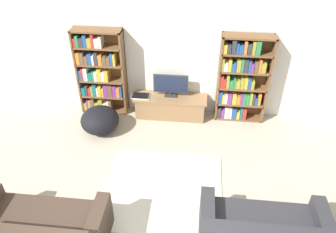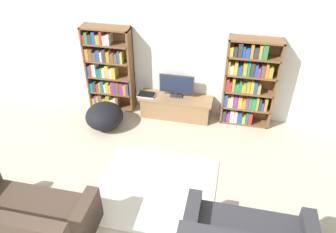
{
  "view_description": "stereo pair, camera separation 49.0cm",
  "coord_description": "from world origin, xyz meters",
  "px_view_note": "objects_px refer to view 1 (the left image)",
  "views": [
    {
      "loc": [
        0.46,
        -1.62,
        3.93
      ],
      "look_at": [
        -0.03,
        2.92,
        0.7
      ],
      "focal_mm": 35.0,
      "sensor_mm": 36.0,
      "label": 1
    },
    {
      "loc": [
        0.94,
        -1.54,
        3.93
      ],
      "look_at": [
        -0.03,
        2.92,
        0.7
      ],
      "focal_mm": 35.0,
      "sensor_mm": 36.0,
      "label": 2
    }
  ],
  "objects_px": {
    "tv_stand": "(170,106)",
    "laptop": "(141,96)",
    "bookshelf_left": "(100,73)",
    "beanbag_ottoman": "(100,120)",
    "bookshelf_right": "(241,80)",
    "television": "(171,85)"
  },
  "relations": [
    {
      "from": "tv_stand",
      "to": "laptop",
      "type": "xyz_separation_m",
      "value": [
        -0.6,
        -0.04,
        0.24
      ]
    },
    {
      "from": "bookshelf_left",
      "to": "tv_stand",
      "type": "distance_m",
      "value": 1.57
    },
    {
      "from": "bookshelf_left",
      "to": "laptop",
      "type": "bearing_deg",
      "value": -9.55
    },
    {
      "from": "bookshelf_left",
      "to": "beanbag_ottoman",
      "type": "bearing_deg",
      "value": -79.07
    },
    {
      "from": "tv_stand",
      "to": "beanbag_ottoman",
      "type": "bearing_deg",
      "value": -153.49
    },
    {
      "from": "bookshelf_right",
      "to": "bookshelf_left",
      "type": "bearing_deg",
      "value": 179.99
    },
    {
      "from": "bookshelf_left",
      "to": "laptop",
      "type": "distance_m",
      "value": 0.94
    },
    {
      "from": "bookshelf_left",
      "to": "bookshelf_right",
      "type": "xyz_separation_m",
      "value": [
        2.79,
        -0.0,
        0.02
      ]
    },
    {
      "from": "bookshelf_left",
      "to": "laptop",
      "type": "height_order",
      "value": "bookshelf_left"
    },
    {
      "from": "bookshelf_left",
      "to": "laptop",
      "type": "relative_size",
      "value": 4.96
    },
    {
      "from": "bookshelf_left",
      "to": "tv_stand",
      "type": "relative_size",
      "value": 1.2
    },
    {
      "from": "bookshelf_left",
      "to": "bookshelf_right",
      "type": "bearing_deg",
      "value": -0.01
    },
    {
      "from": "television",
      "to": "beanbag_ottoman",
      "type": "height_order",
      "value": "television"
    },
    {
      "from": "television",
      "to": "beanbag_ottoman",
      "type": "xyz_separation_m",
      "value": [
        -1.29,
        -0.71,
        -0.45
      ]
    },
    {
      "from": "television",
      "to": "laptop",
      "type": "bearing_deg",
      "value": -170.32
    },
    {
      "from": "bookshelf_left",
      "to": "bookshelf_right",
      "type": "relative_size",
      "value": 1.0
    },
    {
      "from": "bookshelf_left",
      "to": "television",
      "type": "height_order",
      "value": "bookshelf_left"
    },
    {
      "from": "laptop",
      "to": "beanbag_ottoman",
      "type": "xyz_separation_m",
      "value": [
        -0.69,
        -0.61,
        -0.21
      ]
    },
    {
      "from": "tv_stand",
      "to": "television",
      "type": "relative_size",
      "value": 2.13
    },
    {
      "from": "television",
      "to": "beanbag_ottoman",
      "type": "distance_m",
      "value": 1.54
    },
    {
      "from": "tv_stand",
      "to": "beanbag_ottoman",
      "type": "height_order",
      "value": "beanbag_ottoman"
    },
    {
      "from": "bookshelf_left",
      "to": "bookshelf_right",
      "type": "height_order",
      "value": "same"
    }
  ]
}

